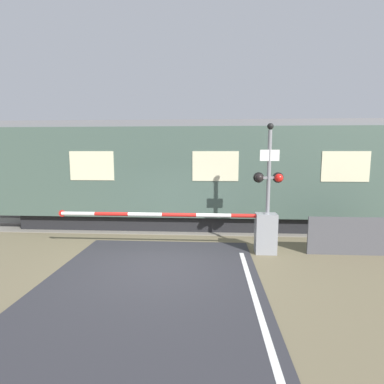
{
  "coord_description": "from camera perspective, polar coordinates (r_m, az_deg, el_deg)",
  "views": [
    {
      "loc": [
        1.31,
        -7.44,
        2.92
      ],
      "look_at": [
        0.74,
        1.72,
        1.7
      ],
      "focal_mm": 28.0,
      "sensor_mm": 36.0,
      "label": 1
    }
  ],
  "objects": [
    {
      "name": "ground_plane",
      "position": [
        8.1,
        -6.18,
        -13.61
      ],
      "size": [
        80.0,
        80.0,
        0.0
      ],
      "primitive_type": "plane",
      "color": "#6B6047"
    },
    {
      "name": "track_bed",
      "position": [
        12.28,
        -2.68,
        -6.07
      ],
      "size": [
        36.0,
        3.2,
        0.13
      ],
      "color": "slate",
      "rests_on": "ground_plane"
    },
    {
      "name": "train",
      "position": [
        11.89,
        4.35,
        3.45
      ],
      "size": [
        15.9,
        2.96,
        4.05
      ],
      "color": "black",
      "rests_on": "ground_plane"
    },
    {
      "name": "crossing_barrier",
      "position": [
        8.9,
        10.14,
        -7.06
      ],
      "size": [
        6.46,
        0.44,
        1.2
      ],
      "color": "gray",
      "rests_on": "ground_plane"
    },
    {
      "name": "signal_post",
      "position": [
        8.86,
        14.39,
        2.17
      ],
      "size": [
        0.86,
        0.26,
        3.73
      ],
      "color": "gray",
      "rests_on": "ground_plane"
    },
    {
      "name": "roadside_fence",
      "position": [
        9.78,
        28.71,
        -7.4
      ],
      "size": [
        2.67,
        0.06,
        1.1
      ],
      "color": "#4C4C51",
      "rests_on": "ground_plane"
    }
  ]
}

